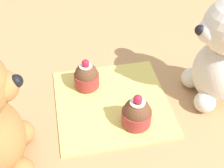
# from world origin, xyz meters

# --- Properties ---
(ground_plane) EXTENTS (4.00, 4.00, 0.00)m
(ground_plane) POSITION_xyz_m (0.00, 0.00, 0.00)
(ground_plane) COLOR tan
(knitted_placemat) EXTENTS (0.24, 0.24, 0.01)m
(knitted_placemat) POSITION_xyz_m (0.00, 0.00, 0.00)
(knitted_placemat) COLOR #E0D166
(knitted_placemat) RESTS_ON ground_plane
(teddy_bear_cream) EXTENTS (0.12, 0.13, 0.24)m
(teddy_bear_cream) POSITION_xyz_m (0.02, 0.22, 0.12)
(teddy_bear_cream) COLOR silver
(teddy_bear_cream) RESTS_ON ground_plane
(cupcake_near_cream_bear) EXTENTS (0.06, 0.06, 0.07)m
(cupcake_near_cream_bear) POSITION_xyz_m (0.07, 0.04, 0.03)
(cupcake_near_cream_bear) COLOR #993333
(cupcake_near_cream_bear) RESTS_ON knitted_placemat
(cupcake_near_tan_bear) EXTENTS (0.06, 0.06, 0.07)m
(cupcake_near_tan_bear) POSITION_xyz_m (-0.06, -0.05, 0.03)
(cupcake_near_tan_bear) COLOR #993333
(cupcake_near_tan_bear) RESTS_ON knitted_placemat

